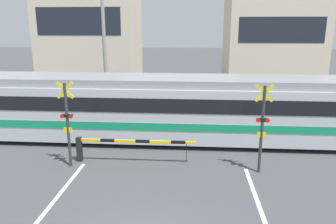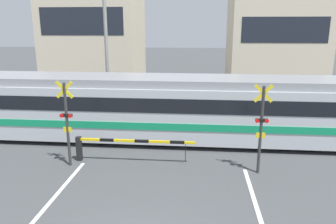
{
  "view_description": "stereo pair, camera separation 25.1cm",
  "coord_description": "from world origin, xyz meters",
  "px_view_note": "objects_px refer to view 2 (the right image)",
  "views": [
    {
      "loc": [
        1.11,
        -6.34,
        5.37
      ],
      "look_at": [
        0.0,
        8.01,
        1.6
      ],
      "focal_mm": 35.0,
      "sensor_mm": 36.0,
      "label": 1
    },
    {
      "loc": [
        1.36,
        -6.31,
        5.37
      ],
      "look_at": [
        0.0,
        8.01,
        1.6
      ],
      "focal_mm": 35.0,
      "sensor_mm": 36.0,
      "label": 2
    }
  ],
  "objects_px": {
    "commuter_train": "(159,106)",
    "crossing_signal_left": "(67,120)",
    "pedestrian": "(197,98)",
    "crossing_signal_right": "(261,125)",
    "crossing_barrier_near": "(113,144)",
    "crossing_barrier_far": "(210,112)"
  },
  "relations": [
    {
      "from": "crossing_barrier_far",
      "to": "pedestrian",
      "type": "xyz_separation_m",
      "value": [
        -0.77,
        2.82,
        0.19
      ]
    },
    {
      "from": "commuter_train",
      "to": "crossing_signal_left",
      "type": "height_order",
      "value": "crossing_signal_left"
    },
    {
      "from": "crossing_barrier_far",
      "to": "crossing_signal_left",
      "type": "xyz_separation_m",
      "value": [
        -5.7,
        -6.07,
        1.13
      ]
    },
    {
      "from": "commuter_train",
      "to": "crossing_barrier_far",
      "type": "height_order",
      "value": "commuter_train"
    },
    {
      "from": "crossing_barrier_far",
      "to": "crossing_signal_left",
      "type": "relative_size",
      "value": 1.43
    },
    {
      "from": "commuter_train",
      "to": "crossing_signal_right",
      "type": "relative_size",
      "value": 6.05
    },
    {
      "from": "commuter_train",
      "to": "pedestrian",
      "type": "distance_m",
      "value": 5.78
    },
    {
      "from": "commuter_train",
      "to": "crossing_barrier_near",
      "type": "xyz_separation_m",
      "value": [
        -1.52,
        -2.91,
        -0.91
      ]
    },
    {
      "from": "crossing_signal_left",
      "to": "crossing_signal_right",
      "type": "distance_m",
      "value": 7.34
    },
    {
      "from": "pedestrian",
      "to": "crossing_signal_left",
      "type": "bearing_deg",
      "value": -119.02
    },
    {
      "from": "crossing_signal_right",
      "to": "pedestrian",
      "type": "distance_m",
      "value": 9.26
    },
    {
      "from": "commuter_train",
      "to": "crossing_barrier_near",
      "type": "height_order",
      "value": "commuter_train"
    },
    {
      "from": "crossing_barrier_near",
      "to": "pedestrian",
      "type": "height_order",
      "value": "pedestrian"
    },
    {
      "from": "crossing_signal_right",
      "to": "pedestrian",
      "type": "height_order",
      "value": "crossing_signal_right"
    },
    {
      "from": "crossing_barrier_near",
      "to": "pedestrian",
      "type": "xyz_separation_m",
      "value": [
        3.29,
        8.37,
        0.19
      ]
    },
    {
      "from": "crossing_signal_right",
      "to": "pedestrian",
      "type": "bearing_deg",
      "value": 105.16
    },
    {
      "from": "crossing_barrier_near",
      "to": "crossing_signal_left",
      "type": "xyz_separation_m",
      "value": [
        -1.64,
        -0.52,
        1.13
      ]
    },
    {
      "from": "crossing_barrier_far",
      "to": "crossing_signal_right",
      "type": "distance_m",
      "value": 6.39
    },
    {
      "from": "crossing_signal_left",
      "to": "pedestrian",
      "type": "xyz_separation_m",
      "value": [
        4.93,
        8.89,
        -0.94
      ]
    },
    {
      "from": "crossing_signal_right",
      "to": "commuter_train",
      "type": "bearing_deg",
      "value": 140.63
    },
    {
      "from": "crossing_signal_left",
      "to": "pedestrian",
      "type": "height_order",
      "value": "crossing_signal_left"
    },
    {
      "from": "commuter_train",
      "to": "pedestrian",
      "type": "height_order",
      "value": "commuter_train"
    }
  ]
}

